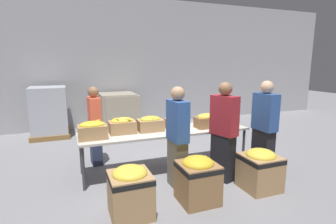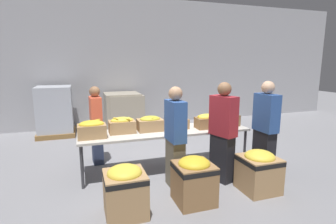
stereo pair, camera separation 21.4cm
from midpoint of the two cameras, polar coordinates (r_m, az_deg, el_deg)
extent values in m
plane|color=gray|center=(5.13, -1.69, -12.26)|extent=(30.00, 30.00, 0.00)
cube|color=#A8A8AD|center=(8.54, -10.64, 10.48)|extent=(16.00, 0.08, 4.00)
cube|color=beige|center=(4.89, -1.74, -4.23)|extent=(3.14, 0.80, 0.04)
cylinder|color=#38383D|center=(4.44, -19.31, -11.61)|extent=(0.05, 0.05, 0.72)
cylinder|color=#38383D|center=(5.39, 15.01, -7.40)|extent=(0.05, 0.05, 0.72)
cylinder|color=#38383D|center=(5.08, -19.57, -8.80)|extent=(0.05, 0.05, 0.72)
cylinder|color=#38383D|center=(5.93, 11.17, -5.58)|extent=(0.05, 0.05, 0.72)
cube|color=tan|center=(4.53, -17.41, -4.19)|extent=(0.46, 0.31, 0.23)
ellipsoid|color=yellow|center=(4.51, -17.50, -2.68)|extent=(0.41, 0.27, 0.12)
ellipsoid|color=yellow|center=(4.59, -16.46, -1.89)|extent=(0.16, 0.16, 0.04)
ellipsoid|color=yellow|center=(4.42, -17.96, -2.66)|extent=(0.22, 0.11, 0.04)
cube|color=tan|center=(4.75, -11.18, -3.28)|extent=(0.46, 0.31, 0.22)
ellipsoid|color=yellow|center=(4.72, -11.23, -1.88)|extent=(0.40, 0.25, 0.12)
ellipsoid|color=yellow|center=(4.71, -11.73, -1.64)|extent=(0.18, 0.16, 0.04)
ellipsoid|color=yellow|center=(4.69, -9.70, -1.44)|extent=(0.07, 0.19, 0.05)
ellipsoid|color=yellow|center=(4.67, -10.84, -1.50)|extent=(0.20, 0.18, 0.05)
ellipsoid|color=yellow|center=(4.66, -12.55, -1.48)|extent=(0.11, 0.17, 0.04)
cube|color=tan|center=(4.84, -5.14, -2.88)|extent=(0.46, 0.32, 0.21)
ellipsoid|color=gold|center=(4.82, -5.16, -1.56)|extent=(0.38, 0.27, 0.11)
ellipsoid|color=gold|center=(4.82, -4.43, -1.23)|extent=(0.16, 0.07, 0.04)
ellipsoid|color=gold|center=(4.76, -4.29, -1.30)|extent=(0.15, 0.12, 0.04)
ellipsoid|color=gold|center=(4.84, -3.93, -1.12)|extent=(0.05, 0.19, 0.04)
cube|color=#A37A4C|center=(5.02, 0.63, -2.51)|extent=(0.42, 0.29, 0.19)
ellipsoid|color=yellow|center=(5.00, 0.63, -1.40)|extent=(0.38, 0.26, 0.09)
ellipsoid|color=yellow|center=(4.94, -0.41, -1.35)|extent=(0.20, 0.08, 0.04)
ellipsoid|color=yellow|center=(4.96, 0.85, -1.30)|extent=(0.18, 0.15, 0.04)
ellipsoid|color=yellow|center=(5.06, 1.14, -0.89)|extent=(0.17, 0.18, 0.05)
cube|color=olive|center=(5.10, 7.14, -2.26)|extent=(0.42, 0.28, 0.21)
ellipsoid|color=yellow|center=(5.08, 7.17, -1.02)|extent=(0.38, 0.25, 0.12)
ellipsoid|color=yellow|center=(5.16, 7.78, -0.50)|extent=(0.16, 0.07, 0.04)
ellipsoid|color=yellow|center=(5.03, 5.71, -0.72)|extent=(0.19, 0.14, 0.04)
ellipsoid|color=yellow|center=(5.05, 6.94, -0.66)|extent=(0.22, 0.09, 0.05)
cube|color=olive|center=(5.38, 11.37, -1.64)|extent=(0.44, 0.30, 0.22)
ellipsoid|color=yellow|center=(5.36, 11.42, -0.43)|extent=(0.38, 0.26, 0.08)
ellipsoid|color=yellow|center=(5.30, 10.32, -0.14)|extent=(0.13, 0.19, 0.04)
ellipsoid|color=yellow|center=(5.48, 11.96, 0.20)|extent=(0.15, 0.21, 0.05)
ellipsoid|color=yellow|center=(5.35, 10.11, -0.12)|extent=(0.12, 0.14, 0.04)
cube|color=#2D3856|center=(5.48, -16.50, -7.10)|extent=(0.21, 0.36, 0.74)
cube|color=#EA5B3D|center=(5.32, -16.88, -0.18)|extent=(0.23, 0.43, 0.61)
sphere|color=#896042|center=(5.27, -17.12, 4.19)|extent=(0.21, 0.21, 0.21)
cube|color=#6B604C|center=(4.33, 0.60, -11.16)|extent=(0.22, 0.38, 0.78)
cube|color=#2D5199|center=(4.12, 0.62, -1.94)|extent=(0.23, 0.45, 0.64)
sphere|color=tan|center=(4.05, 0.63, 4.04)|extent=(0.22, 0.22, 0.22)
cube|color=black|center=(4.65, 10.51, -9.63)|extent=(0.32, 0.43, 0.80)
cube|color=maroon|center=(4.45, 10.83, -0.74)|extent=(0.36, 0.50, 0.66)
sphere|color=#896042|center=(4.38, 11.04, 4.98)|extent=(0.23, 0.23, 0.23)
cube|color=black|center=(5.14, 18.77, -8.06)|extent=(0.23, 0.39, 0.80)
cube|color=#2D5199|center=(4.96, 19.28, 0.02)|extent=(0.25, 0.46, 0.66)
sphere|color=#DBAD89|center=(4.90, 19.60, 5.14)|extent=(0.23, 0.23, 0.23)
cube|color=tan|center=(3.66, -9.92, -17.37)|extent=(0.54, 0.54, 0.58)
cube|color=black|center=(3.55, -10.04, -14.00)|extent=(0.54, 0.54, 0.07)
ellipsoid|color=yellow|center=(3.52, -10.08, -13.04)|extent=(0.46, 0.46, 0.19)
cube|color=olive|center=(3.93, 4.86, -15.11)|extent=(0.53, 0.53, 0.59)
cube|color=black|center=(3.84, 4.92, -11.91)|extent=(0.54, 0.54, 0.07)
ellipsoid|color=gold|center=(3.81, 4.94, -11.01)|extent=(0.45, 0.45, 0.19)
cube|color=tan|center=(4.49, 18.01, -12.39)|extent=(0.54, 0.54, 0.56)
cube|color=black|center=(4.41, 18.18, -9.70)|extent=(0.55, 0.55, 0.07)
ellipsoid|color=yellow|center=(4.39, 18.23, -8.91)|extent=(0.46, 0.46, 0.19)
cube|color=olive|center=(8.07, -11.50, -3.43)|extent=(1.10, 1.10, 0.13)
cube|color=#A39984|center=(7.95, -11.65, 0.47)|extent=(1.01, 1.01, 0.98)
cube|color=olive|center=(7.97, -24.80, -4.40)|extent=(0.99, 0.99, 0.13)
cube|color=#B2B7C1|center=(7.83, -25.19, 0.45)|extent=(0.91, 0.91, 1.24)
cube|color=olive|center=(8.03, -10.88, -3.48)|extent=(1.07, 1.07, 0.13)
cube|color=#A39984|center=(7.91, -11.01, 0.30)|extent=(0.98, 0.98, 0.95)
camera|label=1|loc=(0.11, -91.25, -0.24)|focal=28.00mm
camera|label=2|loc=(0.11, 88.75, 0.24)|focal=28.00mm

